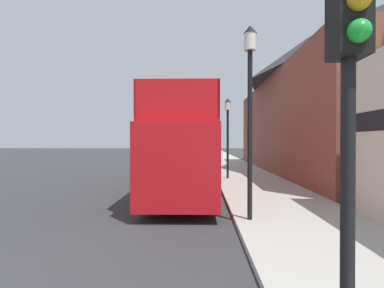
# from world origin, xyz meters

# --- Properties ---
(ground_plane) EXTENTS (144.00, 144.00, 0.00)m
(ground_plane) POSITION_xyz_m (0.00, 21.00, 0.00)
(ground_plane) COLOR #333335
(sidewalk) EXTENTS (3.76, 108.00, 0.14)m
(sidewalk) POSITION_xyz_m (7.60, 18.00, 0.07)
(sidewalk) COLOR #ADAAA3
(sidewalk) RESTS_ON ground_plane
(brick_terrace_rear) EXTENTS (6.00, 22.45, 9.68)m
(brick_terrace_rear) POSITION_xyz_m (12.48, 18.64, 4.84)
(brick_terrace_rear) COLOR brown
(brick_terrace_rear) RESTS_ON ground_plane
(tour_bus) EXTENTS (2.56, 11.47, 4.00)m
(tour_bus) POSITION_xyz_m (4.07, 10.68, 1.81)
(tour_bus) COLOR red
(tour_bus) RESTS_ON ground_plane
(parked_car_ahead_of_bus) EXTENTS (2.03, 4.57, 1.51)m
(parked_car_ahead_of_bus) POSITION_xyz_m (4.58, 19.60, 0.72)
(parked_car_ahead_of_bus) COLOR #9E9EA3
(parked_car_ahead_of_bus) RESTS_ON ground_plane
(traffic_signal) EXTENTS (0.28, 0.42, 3.67)m
(traffic_signal) POSITION_xyz_m (6.07, -0.49, 2.83)
(traffic_signal) COLOR black
(traffic_signal) RESTS_ON sidewalk
(lamp_post_nearest) EXTENTS (0.35, 0.35, 5.21)m
(lamp_post_nearest) POSITION_xyz_m (6.13, 5.01, 3.69)
(lamp_post_nearest) COLOR black
(lamp_post_nearest) RESTS_ON sidewalk
(lamp_post_second) EXTENTS (0.35, 0.35, 4.55)m
(lamp_post_second) POSITION_xyz_m (6.33, 13.97, 3.29)
(lamp_post_second) COLOR black
(lamp_post_second) RESTS_ON sidewalk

